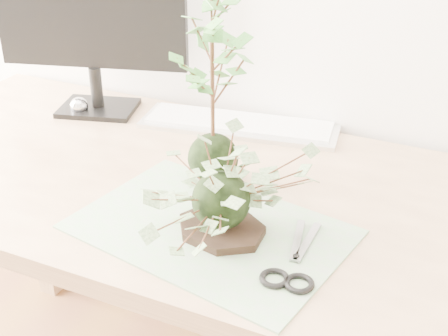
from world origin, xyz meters
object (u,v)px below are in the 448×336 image
(maple_kokedama, at_px, (212,37))
(monitor, at_px, (91,17))
(desk, at_px, (209,221))
(ivy_kokedama, at_px, (221,176))
(keyboard, at_px, (239,124))

(maple_kokedama, distance_m, monitor, 0.48)
(desk, distance_m, maple_kokedama, 0.39)
(ivy_kokedama, xyz_separation_m, keyboard, (-0.15, 0.43, -0.11))
(ivy_kokedama, bearing_deg, monitor, 143.95)
(keyboard, distance_m, monitor, 0.44)
(desk, bearing_deg, maple_kokedama, 89.68)
(desk, xyz_separation_m, keyboard, (-0.05, 0.28, 0.10))
(maple_kokedama, xyz_separation_m, monitor, (-0.42, 0.21, -0.06))
(desk, xyz_separation_m, maple_kokedama, (0.00, 0.02, 0.39))
(ivy_kokedama, xyz_separation_m, monitor, (-0.52, 0.38, 0.12))
(keyboard, relative_size, monitor, 1.07)
(ivy_kokedama, distance_m, keyboard, 0.47)
(desk, height_order, keyboard, keyboard)
(ivy_kokedama, bearing_deg, desk, 123.21)
(ivy_kokedama, distance_m, maple_kokedama, 0.27)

